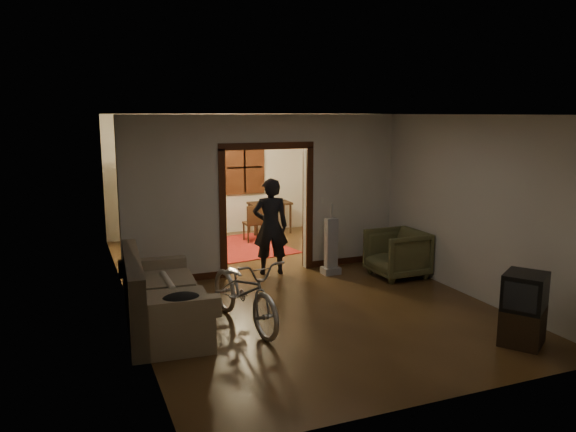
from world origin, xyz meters
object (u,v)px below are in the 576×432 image
sofa (164,291)px  armchair (397,254)px  person (270,226)px  desk (270,218)px  bicycle (244,291)px  locker (159,201)px

sofa → armchair: (4.16, 0.86, -0.09)m
person → desk: 3.46m
sofa → bicycle: size_ratio=1.18×
bicycle → desk: bearing=57.5°
bicycle → locker: 5.40m
person → desk: person is taller
person → locker: bearing=-54.1°
locker → bicycle: bearing=-103.0°
person → bicycle: bearing=73.6°
sofa → desk: 6.08m
armchair → person: person is taller
sofa → locker: 5.11m
bicycle → desk: (2.34, 5.41, -0.12)m
person → desk: (1.16, 3.22, -0.49)m
sofa → locker: (0.77, 5.04, 0.42)m
armchair → locker: 5.41m
bicycle → sofa: bearing=152.3°
sofa → bicycle: bearing=-14.7°
person → desk: bearing=-98.0°
sofa → armchair: size_ratio=2.40×
sofa → locker: bearing=85.3°
sofa → person: size_ratio=1.27×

